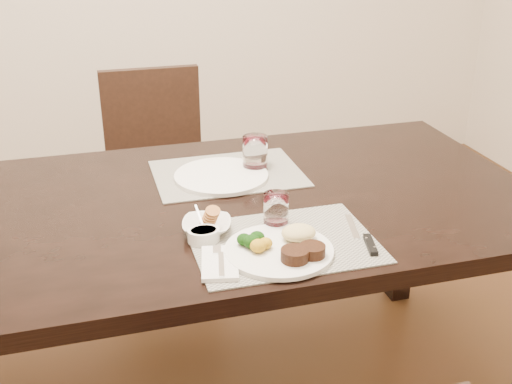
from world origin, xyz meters
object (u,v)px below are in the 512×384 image
object	(u,v)px
steak_knife	(366,240)
cracker_bowl	(207,226)
chair_far	(158,165)
far_plate	(221,176)
wine_glass_near	(276,212)
dinner_plate	(284,247)

from	to	relation	value
steak_knife	cracker_bowl	bearing A→B (deg)	169.95
chair_far	far_plate	bearing A→B (deg)	-82.36
cracker_bowl	far_plate	world-z (taller)	cracker_bowl
cracker_bowl	far_plate	size ratio (longest dim) A/B	0.54
wine_glass_near	far_plate	size ratio (longest dim) A/B	0.31
wine_glass_near	dinner_plate	bearing A→B (deg)	-99.42
steak_knife	wine_glass_near	bearing A→B (deg)	155.99
steak_knife	cracker_bowl	xyz separation A→B (m)	(-0.38, 0.16, 0.01)
wine_glass_near	far_plate	xyz separation A→B (m)	(-0.07, 0.35, -0.03)
dinner_plate	chair_far	bearing A→B (deg)	113.46
wine_glass_near	cracker_bowl	bearing A→B (deg)	174.95
far_plate	cracker_bowl	bearing A→B (deg)	-109.02
chair_far	wine_glass_near	distance (m)	1.19
steak_knife	far_plate	bearing A→B (deg)	130.93
dinner_plate	far_plate	bearing A→B (deg)	111.83
chair_far	wine_glass_near	xyz separation A→B (m)	(0.17, -1.14, 0.29)
cracker_bowl	wine_glass_near	xyz separation A→B (m)	(0.18, -0.02, 0.02)
cracker_bowl	wine_glass_near	size ratio (longest dim) A/B	1.70
chair_far	wine_glass_near	bearing A→B (deg)	-81.38
dinner_plate	steak_knife	bearing A→B (deg)	15.87
cracker_bowl	chair_far	bearing A→B (deg)	89.45
far_plate	wine_glass_near	bearing A→B (deg)	-79.22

